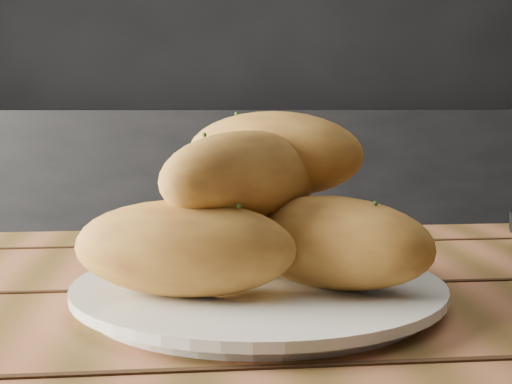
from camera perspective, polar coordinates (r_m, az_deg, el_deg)
The scene contains 3 objects.
counter at distance 2.54m, azimuth 4.69°, elevation -3.63°, with size 2.80×0.60×0.90m, color black.
plate at distance 0.60m, azimuth 0.20°, elevation -7.94°, with size 0.31×0.31×0.02m.
bread_rolls at distance 0.58m, azimuth 0.00°, elevation -1.39°, with size 0.30×0.26×0.14m.
Camera 1 is at (-0.46, -0.75, 0.91)m, focal length 50.00 mm.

